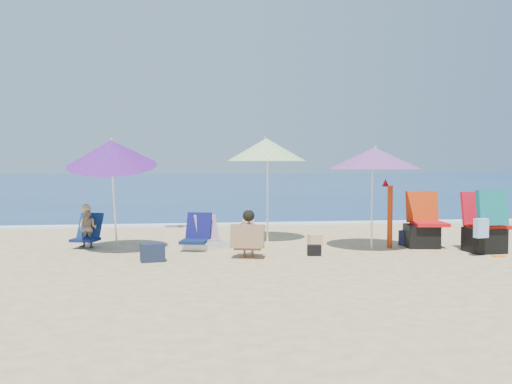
{
  "coord_description": "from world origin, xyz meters",
  "views": [
    {
      "loc": [
        -1.54,
        -8.98,
        1.63
      ],
      "look_at": [
        -0.3,
        1.0,
        1.1
      ],
      "focal_mm": 37.09,
      "sensor_mm": 36.0,
      "label": 1
    }
  ],
  "objects": [
    {
      "name": "orange_item",
      "position": [
        3.84,
        -0.37,
        0.01
      ],
      "size": [
        0.22,
        0.11,
        0.03
      ],
      "color": "orange",
      "rests_on": "ground"
    },
    {
      "name": "bag_navy_a",
      "position": [
        -2.18,
        -0.05,
        0.15
      ],
      "size": [
        0.44,
        0.35,
        0.3
      ],
      "color": "#182135",
      "rests_on": "ground"
    },
    {
      "name": "camp_chair_left",
      "position": [
        2.98,
        0.85,
        0.33
      ],
      "size": [
        0.81,
        0.77,
        1.1
      ],
      "color": "red",
      "rests_on": "ground"
    },
    {
      "name": "bag_tan",
      "position": [
        0.92,
        1.26,
        0.12
      ],
      "size": [
        0.3,
        0.24,
        0.23
      ],
      "color": "tan",
      "rests_on": "ground"
    },
    {
      "name": "chair_navy",
      "position": [
        -1.41,
        1.14,
        0.18
      ],
      "size": [
        0.66,
        0.78,
        0.69
      ],
      "color": "#0B1B42",
      "rests_on": "ground"
    },
    {
      "name": "person_center",
      "position": [
        -0.55,
        0.14,
        0.41
      ],
      "size": [
        0.63,
        0.66,
        0.85
      ],
      "color": "tan",
      "rests_on": "ground"
    },
    {
      "name": "umbrella_striped",
      "position": [
        0.04,
        2.0,
        1.93
      ],
      "size": [
        2.09,
        2.09,
        2.21
      ],
      "color": "white",
      "rests_on": "ground"
    },
    {
      "name": "sea",
      "position": [
        0.0,
        45.0,
        -0.05
      ],
      "size": [
        120.0,
        80.0,
        0.12
      ],
      "color": "navy",
      "rests_on": "ground"
    },
    {
      "name": "chair_rainbow",
      "position": [
        -1.15,
        1.16,
        0.17
      ],
      "size": [
        0.71,
        0.77,
        0.64
      ],
      "color": "#D3574A",
      "rests_on": "ground"
    },
    {
      "name": "bag_black_b",
      "position": [
        0.65,
        0.18,
        0.09
      ],
      "size": [
        0.26,
        0.2,
        0.19
      ],
      "color": "black",
      "rests_on": "ground"
    },
    {
      "name": "camp_chair_right",
      "position": [
        3.84,
        0.11,
        0.42
      ],
      "size": [
        0.88,
        0.94,
        1.17
      ],
      "color": "#9F130B",
      "rests_on": "ground"
    },
    {
      "name": "person_left",
      "position": [
        -3.54,
        1.61,
        0.39
      ],
      "size": [
        0.6,
        0.7,
        0.85
      ],
      "color": "tan",
      "rests_on": "ground"
    },
    {
      "name": "umbrella_turquoise",
      "position": [
        1.9,
        0.64,
        1.74
      ],
      "size": [
        2.19,
        2.19,
        1.98
      ],
      "color": "white",
      "rests_on": "ground"
    },
    {
      "name": "ground",
      "position": [
        0.0,
        0.0,
        0.0
      ],
      "size": [
        120.0,
        120.0,
        0.0
      ],
      "color": "#D8BC84",
      "rests_on": "ground"
    },
    {
      "name": "foam",
      "position": [
        0.0,
        5.1,
        0.02
      ],
      "size": [
        120.0,
        0.5,
        0.04
      ],
      "color": "white",
      "rests_on": "ground"
    },
    {
      "name": "furled_umbrella",
      "position": [
        2.29,
        0.86,
        0.74
      ],
      "size": [
        0.19,
        0.37,
        1.34
      ],
      "color": "#B3320C",
      "rests_on": "ground"
    },
    {
      "name": "bag_navy_b",
      "position": [
        2.85,
        1.11,
        0.15
      ],
      "size": [
        0.5,
        0.47,
        0.3
      ],
      "color": "#1C213D",
      "rests_on": "ground"
    },
    {
      "name": "umbrella_blue",
      "position": [
        -2.96,
        0.92,
        1.83
      ],
      "size": [
        1.69,
        1.75,
        2.24
      ],
      "color": "silver",
      "rests_on": "ground"
    }
  ]
}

